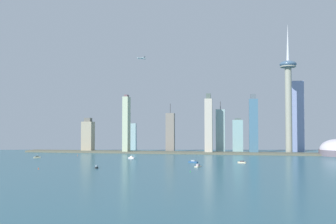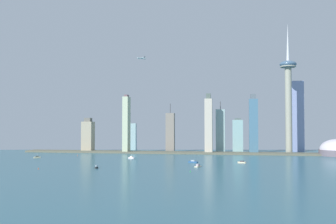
{
  "view_description": "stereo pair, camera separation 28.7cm",
  "coord_description": "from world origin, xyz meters",
  "px_view_note": "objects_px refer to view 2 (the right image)",
  "views": [
    {
      "loc": [
        127.11,
        -432.05,
        61.13
      ],
      "look_at": [
        -26.65,
        442.26,
        93.44
      ],
      "focal_mm": 41.41,
      "sensor_mm": 36.0,
      "label": 1
    },
    {
      "loc": [
        127.39,
        -432.0,
        61.13
      ],
      "look_at": [
        -26.65,
        442.26,
        93.44
      ],
      "focal_mm": 41.41,
      "sensor_mm": 36.0,
      "label": 2
    }
  ],
  "objects_px": {
    "skyscraper_3": "(126,124)",
    "skyscraper_1": "(221,131)",
    "boat_5": "(96,167)",
    "boat_4": "(242,162)",
    "boat_0": "(37,157)",
    "observation_tower": "(288,89)",
    "channel_buoy_1": "(190,171)",
    "skyscraper_5": "(253,125)",
    "skyscraper_0": "(238,136)",
    "skyscraper_4": "(298,116)",
    "channel_buoy_2": "(38,168)",
    "airplane": "(142,58)",
    "skyscraper_6": "(209,125)",
    "boat_2": "(198,166)",
    "skyscraper_7": "(133,136)",
    "skyscraper_2": "(88,136)",
    "skyscraper_8": "(170,133)",
    "boat_1": "(193,162)",
    "boat_3": "(131,158)",
    "channel_buoy_0": "(78,155)"
  },
  "relations": [
    {
      "from": "skyscraper_3",
      "to": "skyscraper_1",
      "type": "bearing_deg",
      "value": 14.28
    },
    {
      "from": "skyscraper_3",
      "to": "boat_5",
      "type": "height_order",
      "value": "skyscraper_3"
    },
    {
      "from": "boat_4",
      "to": "boat_0",
      "type": "bearing_deg",
      "value": -167.58
    },
    {
      "from": "observation_tower",
      "to": "channel_buoy_1",
      "type": "xyz_separation_m",
      "value": [
        -176.2,
        -380.01,
        -143.06
      ]
    },
    {
      "from": "skyscraper_5",
      "to": "skyscraper_3",
      "type": "bearing_deg",
      "value": -174.43
    },
    {
      "from": "skyscraper_0",
      "to": "skyscraper_4",
      "type": "bearing_deg",
      "value": 29.04
    },
    {
      "from": "skyscraper_5",
      "to": "channel_buoy_2",
      "type": "distance_m",
      "value": 490.3
    },
    {
      "from": "skyscraper_1",
      "to": "airplane",
      "type": "distance_m",
      "value": 248.08
    },
    {
      "from": "skyscraper_6",
      "to": "boat_2",
      "type": "distance_m",
      "value": 291.62
    },
    {
      "from": "skyscraper_0",
      "to": "channel_buoy_2",
      "type": "height_order",
      "value": "skyscraper_0"
    },
    {
      "from": "skyscraper_1",
      "to": "skyscraper_6",
      "type": "xyz_separation_m",
      "value": [
        -24.73,
        -42.92,
        13.25
      ]
    },
    {
      "from": "skyscraper_1",
      "to": "skyscraper_7",
      "type": "xyz_separation_m",
      "value": [
        -227.85,
        66.38,
        -15.9
      ]
    },
    {
      "from": "skyscraper_2",
      "to": "skyscraper_6",
      "type": "height_order",
      "value": "skyscraper_6"
    },
    {
      "from": "observation_tower",
      "to": "boat_2",
      "type": "height_order",
      "value": "observation_tower"
    },
    {
      "from": "skyscraper_1",
      "to": "boat_4",
      "type": "distance_m",
      "value": 262.71
    },
    {
      "from": "skyscraper_0",
      "to": "boat_0",
      "type": "xyz_separation_m",
      "value": [
        -380.83,
        -198.06,
        -36.82
      ]
    },
    {
      "from": "skyscraper_6",
      "to": "skyscraper_8",
      "type": "xyz_separation_m",
      "value": [
        -91.76,
        30.55,
        -17.4
      ]
    },
    {
      "from": "skyscraper_4",
      "to": "channel_buoy_2",
      "type": "height_order",
      "value": "skyscraper_4"
    },
    {
      "from": "observation_tower",
      "to": "skyscraper_4",
      "type": "xyz_separation_m",
      "value": [
        29.88,
        72.04,
        -59.55
      ]
    },
    {
      "from": "boat_0",
      "to": "channel_buoy_1",
      "type": "relative_size",
      "value": 5.84
    },
    {
      "from": "boat_4",
      "to": "airplane",
      "type": "height_order",
      "value": "airplane"
    },
    {
      "from": "skyscraper_7",
      "to": "airplane",
      "type": "xyz_separation_m",
      "value": [
        51.03,
        -116.84,
        182.43
      ]
    },
    {
      "from": "skyscraper_4",
      "to": "channel_buoy_2",
      "type": "distance_m",
      "value": 627.78
    },
    {
      "from": "boat_4",
      "to": "boat_1",
      "type": "bearing_deg",
      "value": -158.19
    },
    {
      "from": "skyscraper_4",
      "to": "boat_1",
      "type": "relative_size",
      "value": 10.21
    },
    {
      "from": "skyscraper_5",
      "to": "boat_4",
      "type": "distance_m",
      "value": 238.19
    },
    {
      "from": "boat_0",
      "to": "skyscraper_4",
      "type": "bearing_deg",
      "value": -14.07
    },
    {
      "from": "skyscraper_2",
      "to": "boat_3",
      "type": "bearing_deg",
      "value": -47.42
    },
    {
      "from": "observation_tower",
      "to": "boat_5",
      "type": "height_order",
      "value": "observation_tower"
    },
    {
      "from": "boat_0",
      "to": "boat_1",
      "type": "bearing_deg",
      "value": -50.01
    },
    {
      "from": "skyscraper_5",
      "to": "boat_1",
      "type": "distance_m",
      "value": 265.13
    },
    {
      "from": "skyscraper_2",
      "to": "skyscraper_4",
      "type": "bearing_deg",
      "value": 10.79
    },
    {
      "from": "skyscraper_1",
      "to": "boat_5",
      "type": "height_order",
      "value": "skyscraper_1"
    },
    {
      "from": "skyscraper_0",
      "to": "skyscraper_5",
      "type": "distance_m",
      "value": 42.83
    },
    {
      "from": "skyscraper_6",
      "to": "channel_buoy_2",
      "type": "bearing_deg",
      "value": -121.48
    },
    {
      "from": "boat_3",
      "to": "channel_buoy_2",
      "type": "height_order",
      "value": "boat_3"
    },
    {
      "from": "skyscraper_5",
      "to": "skyscraper_0",
      "type": "bearing_deg",
      "value": 167.68
    },
    {
      "from": "skyscraper_0",
      "to": "channel_buoy_0",
      "type": "height_order",
      "value": "skyscraper_0"
    },
    {
      "from": "skyscraper_3",
      "to": "skyscraper_4",
      "type": "bearing_deg",
      "value": 16.21
    },
    {
      "from": "boat_5",
      "to": "channel_buoy_0",
      "type": "relative_size",
      "value": 2.53
    },
    {
      "from": "skyscraper_3",
      "to": "skyscraper_5",
      "type": "bearing_deg",
      "value": 5.57
    },
    {
      "from": "channel_buoy_0",
      "to": "airplane",
      "type": "distance_m",
      "value": 262.67
    },
    {
      "from": "channel_buoy_2",
      "to": "skyscraper_4",
      "type": "bearing_deg",
      "value": 47.24
    },
    {
      "from": "channel_buoy_2",
      "to": "airplane",
      "type": "height_order",
      "value": "airplane"
    },
    {
      "from": "channel_buoy_2",
      "to": "boat_1",
      "type": "bearing_deg",
      "value": 33.65
    },
    {
      "from": "boat_0",
      "to": "channel_buoy_1",
      "type": "bearing_deg",
      "value": -70.96
    },
    {
      "from": "boat_0",
      "to": "boat_1",
      "type": "height_order",
      "value": "boat_0"
    },
    {
      "from": "skyscraper_2",
      "to": "boat_2",
      "type": "xyz_separation_m",
      "value": [
        290.49,
        -294.4,
        -35.93
      ]
    },
    {
      "from": "skyscraper_1",
      "to": "skyscraper_2",
      "type": "distance_m",
      "value": 313.45
    },
    {
      "from": "boat_2",
      "to": "channel_buoy_2",
      "type": "distance_m",
      "value": 230.75
    }
  ]
}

